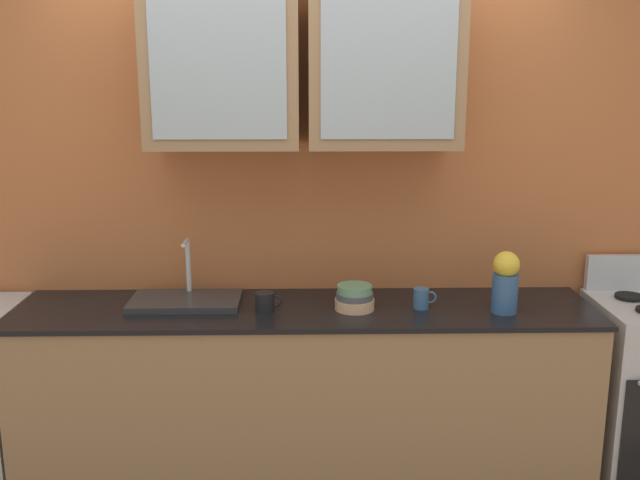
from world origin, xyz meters
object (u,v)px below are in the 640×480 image
at_px(cup_near_bowls, 422,298).
at_px(vase, 505,282).
at_px(sink_faucet, 186,299).
at_px(bowl_stack, 355,298).
at_px(cup_near_sink, 265,302).

bearing_deg(cup_near_bowls, vase, -10.00).
distance_m(sink_faucet, bowl_stack, 0.81).
distance_m(cup_near_sink, cup_near_bowls, 0.73).
distance_m(sink_faucet, cup_near_sink, 0.40).
bearing_deg(vase, cup_near_sink, 178.15).
bearing_deg(vase, sink_faucet, 174.19).
bearing_deg(cup_near_bowls, cup_near_sink, -177.65).
relative_size(bowl_stack, vase, 0.64).
bearing_deg(vase, bowl_stack, 175.27).
bearing_deg(sink_faucet, cup_near_sink, -16.68).
bearing_deg(cup_near_sink, bowl_stack, 2.93).
bearing_deg(vase, cup_near_bowls, 170.00).
height_order(bowl_stack, cup_near_sink, bowl_stack).
xyz_separation_m(sink_faucet, cup_near_sink, (0.39, -0.12, 0.02)).
distance_m(sink_faucet, cup_near_bowls, 1.12).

